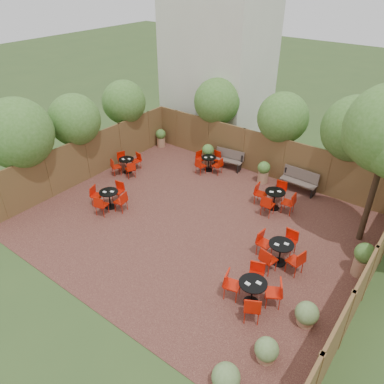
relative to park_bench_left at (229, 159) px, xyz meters
The scene contains 12 objects.
ground 4.89m from the park_bench_left, 71.84° to the right, with size 80.00×80.00×0.00m, color #354F23.
courtyard_paving 4.89m from the park_bench_left, 71.84° to the right, with size 12.00×10.00×0.02m, color #3B1B18.
fence_back 1.65m from the park_bench_left, 14.02° to the left, with size 12.00×0.08×2.00m, color brown.
fence_left 6.46m from the park_bench_left, 134.13° to the right, with size 0.08×10.00×2.00m, color brown.
fence_right 8.84m from the park_bench_left, 31.59° to the right, with size 0.08×10.00×2.00m, color brown.
neighbour_building 5.73m from the park_bench_left, 131.45° to the left, with size 5.00×4.00×8.00m, color beige.
overhang_foliage 3.13m from the park_bench_left, 103.43° to the right, with size 15.67×11.02×2.76m.
park_bench_left is the anchor object (origin of this frame).
park_bench_right 3.53m from the park_bench_left, ahead, with size 1.57×0.54×0.96m.
bistro_tables 4.42m from the park_bench_left, 66.51° to the right, with size 10.07×7.42×0.92m.
planters 2.38m from the park_bench_left, 36.49° to the right, with size 11.88×4.03×1.17m.
low_shrubs 10.07m from the park_bench_left, 52.17° to the right, with size 1.40×3.51×0.72m.
Camera 1 is at (6.71, -9.12, 8.47)m, focal length 35.11 mm.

